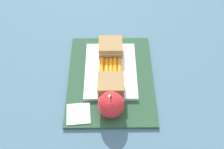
{
  "coord_description": "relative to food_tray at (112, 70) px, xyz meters",
  "views": [
    {
      "loc": [
        0.5,
        -0.0,
        0.7
      ],
      "look_at": [
        0.01,
        0.0,
        0.04
      ],
      "focal_mm": 41.61,
      "sensor_mm": 36.0,
      "label": 1
    }
  ],
  "objects": [
    {
      "name": "carrot_sticks_bundle",
      "position": [
        -0.0,
        -0.0,
        0.01
      ],
      "size": [
        0.08,
        0.07,
        0.02
      ],
      "color": "orange",
      "rests_on": "food_tray"
    },
    {
      "name": "lunchbag_mat",
      "position": [
        0.03,
        0.0,
        -0.01
      ],
      "size": [
        0.36,
        0.28,
        0.01
      ],
      "primitive_type": "cube",
      "color": "#284C33",
      "rests_on": "ground_plane"
    },
    {
      "name": "apple",
      "position": [
        0.15,
        0.0,
        0.03
      ],
      "size": [
        0.08,
        0.08,
        0.09
      ],
      "color": "red",
      "rests_on": "lunchbag_mat"
    },
    {
      "name": "paper_napkin",
      "position": [
        0.16,
        -0.1,
        -0.0
      ],
      "size": [
        0.08,
        0.08,
        0.0
      ],
      "primitive_type": "cube",
      "rotation": [
        0.0,
        0.0,
        0.09
      ],
      "color": "white",
      "rests_on": "lunchbag_mat"
    },
    {
      "name": "food_tray",
      "position": [
        0.0,
        0.0,
        0.0
      ],
      "size": [
        0.23,
        0.17,
        0.01
      ],
      "primitive_type": "cube",
      "color": "white",
      "rests_on": "lunchbag_mat"
    },
    {
      "name": "sandwich_half_right",
      "position": [
        0.08,
        0.0,
        0.03
      ],
      "size": [
        0.07,
        0.08,
        0.04
      ],
      "color": "#9E7A4C",
      "rests_on": "food_tray"
    },
    {
      "name": "ground_plane",
      "position": [
        0.03,
        0.0,
        -0.02
      ],
      "size": [
        2.4,
        2.4,
        0.0
      ],
      "primitive_type": "plane",
      "color": "#42667A"
    },
    {
      "name": "sandwich_half_left",
      "position": [
        -0.08,
        0.0,
        0.03
      ],
      "size": [
        0.07,
        0.08,
        0.04
      ],
      "color": "#9E7A4C",
      "rests_on": "food_tray"
    }
  ]
}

